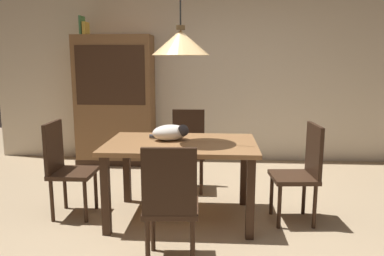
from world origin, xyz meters
TOP-DOWN VIEW (x-y plane):
  - ground at (0.00, 0.00)m, footprint 10.00×10.00m
  - back_wall at (0.00, 2.65)m, footprint 6.40×0.10m
  - dining_table at (-0.15, 0.39)m, footprint 1.40×0.90m
  - chair_far_back at (-0.15, 1.27)m, footprint 0.41×0.41m
  - chair_near_front at (-0.14, -0.49)m, footprint 0.42×0.42m
  - chair_left_side at (-1.28, 0.39)m, footprint 0.40×0.40m
  - chair_right_side at (0.98, 0.39)m, footprint 0.43×0.43m
  - cat_sleeping at (-0.25, 0.47)m, footprint 0.41×0.33m
  - pendant_lamp at (-0.15, 0.39)m, footprint 0.52×0.52m
  - hutch_bookcase at (-1.29, 2.32)m, footprint 1.12×0.45m
  - book_green_slim at (-1.72, 2.32)m, footprint 0.03×0.20m
  - book_yellow_short at (-1.67, 2.32)m, footprint 0.04×0.20m

SIDE VIEW (x-z plane):
  - ground at x=0.00m, z-range 0.00..0.00m
  - chair_far_back at x=-0.15m, z-range 0.05..0.98m
  - chair_near_front at x=-0.14m, z-range 0.05..0.98m
  - chair_left_side at x=-1.28m, z-range 0.05..0.98m
  - chair_right_side at x=0.98m, z-range 0.05..0.98m
  - dining_table at x=-0.15m, z-range 0.27..1.02m
  - cat_sleeping at x=-0.25m, z-range 0.75..0.90m
  - hutch_bookcase at x=-1.29m, z-range -0.04..1.81m
  - back_wall at x=0.00m, z-range 0.00..2.90m
  - pendant_lamp at x=-0.15m, z-range 1.01..2.31m
  - book_yellow_short at x=-1.67m, z-range 1.85..2.03m
  - book_green_slim at x=-1.72m, z-range 1.85..2.11m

